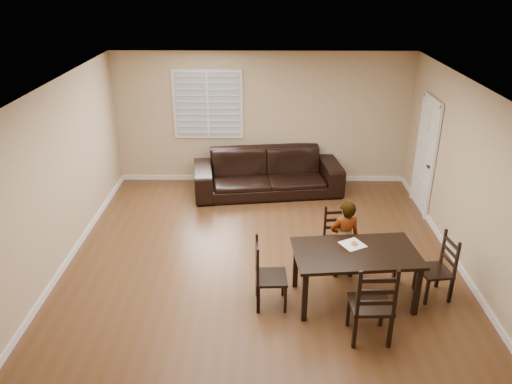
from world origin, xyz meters
TOP-DOWN VIEW (x-y plane):
  - ground at (0.00, 0.00)m, footprint 7.00×7.00m
  - room at (0.04, 0.18)m, footprint 6.04×7.04m
  - dining_table at (1.25, -0.69)m, footprint 1.71×1.07m
  - chair_near at (1.14, 0.33)m, footprint 0.45×0.42m
  - chair_far at (1.32, -1.56)m, footprint 0.51×0.48m
  - chair_left at (0.01, -0.81)m, footprint 0.43×0.46m
  - chair_right at (2.47, -0.57)m, footprint 0.45×0.48m
  - child at (1.19, -0.11)m, footprint 0.48×0.35m
  - napkin at (1.23, -0.51)m, footprint 0.39×0.39m
  - donut at (1.25, -0.51)m, footprint 0.10×0.10m
  - sofa at (0.10, 2.88)m, footprint 3.03×1.52m

SIDE VIEW (x-z plane):
  - ground at x=0.00m, z-range 0.00..0.00m
  - chair_near at x=1.14m, z-range -0.04..0.86m
  - sofa at x=0.10m, z-range 0.00..0.85m
  - chair_right at x=2.47m, z-range -0.04..0.89m
  - chair_left at x=0.01m, z-range -0.05..0.93m
  - chair_far at x=1.32m, z-range -0.05..1.04m
  - child at x=1.19m, z-range 0.00..1.21m
  - dining_table at x=1.25m, z-range 0.29..1.06m
  - napkin at x=1.23m, z-range 0.76..0.77m
  - donut at x=1.25m, z-range 0.77..0.80m
  - room at x=0.04m, z-range 0.45..3.17m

